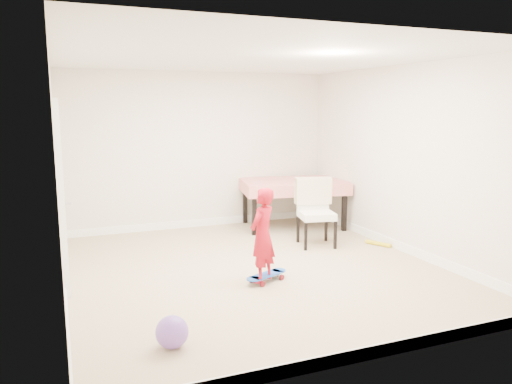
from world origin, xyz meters
name	(u,v)px	position (x,y,z in m)	size (l,w,h in m)	color
ground	(255,269)	(0.00, 0.00, 0.00)	(5.00, 5.00, 0.00)	tan
ceiling	(254,59)	(0.00, 0.00, 2.58)	(4.50, 5.00, 0.04)	silver
wall_back	(200,151)	(0.00, 2.48, 1.30)	(4.50, 0.04, 2.60)	silver
wall_front	(374,202)	(0.00, -2.48, 1.30)	(4.50, 0.04, 2.60)	silver
wall_left	(59,176)	(-2.23, 0.00, 1.30)	(0.04, 5.00, 2.60)	silver
wall_right	(404,160)	(2.23, 0.00, 1.30)	(0.04, 5.00, 2.60)	silver
door	(61,197)	(-2.22, 0.30, 1.02)	(0.10, 0.94, 2.11)	white
baseboard_back	(201,223)	(0.00, 2.49, 0.06)	(4.50, 0.02, 0.12)	white
baseboard_front	(369,353)	(0.00, -2.49, 0.06)	(4.50, 0.02, 0.12)	white
baseboard_left	(65,288)	(-2.24, 0.00, 0.06)	(0.02, 5.00, 0.12)	white
baseboard_right	(400,246)	(2.24, 0.00, 0.06)	(0.02, 5.00, 0.12)	white
dining_table	(293,204)	(1.45, 1.88, 0.40)	(1.71, 1.07, 0.80)	#AA1709
dining_chair	(317,213)	(1.25, 0.67, 0.50)	(0.54, 0.62, 0.99)	silver
skateboard	(267,278)	(-0.04, -0.48, 0.04)	(0.59, 0.22, 0.09)	blue
child	(262,238)	(-0.11, -0.53, 0.54)	(0.40, 0.26, 1.09)	#B41221
balloon	(172,332)	(-1.43, -1.69, 0.14)	(0.28, 0.28, 0.28)	#754DBA
foam_toy	(378,244)	(2.10, 0.32, 0.03)	(0.06, 0.06, 0.40)	yellow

